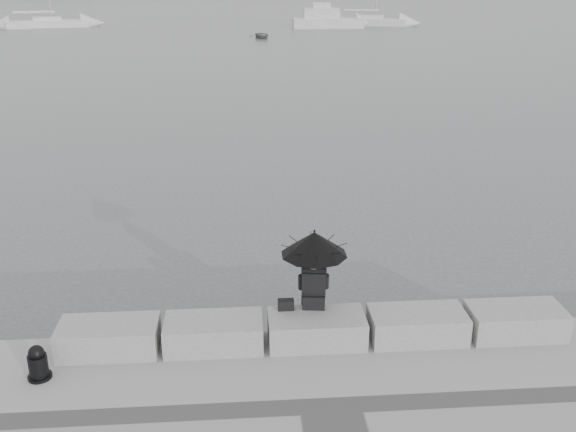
{
  "coord_description": "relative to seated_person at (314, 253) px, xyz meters",
  "views": [
    {
      "loc": [
        -1.18,
        -9.64,
        6.34
      ],
      "look_at": [
        -0.22,
        3.0,
        1.45
      ],
      "focal_mm": 40.0,
      "sensor_mm": 36.0,
      "label": 1
    }
  ],
  "objects": [
    {
      "name": "seated_person",
      "position": [
        0.0,
        0.0,
        0.0
      ],
      "size": [
        1.11,
        1.11,
        1.39
      ],
      "rotation": [
        0.0,
        0.0,
        -0.12
      ],
      "color": "black",
      "rests_on": "stone_block_centre"
    },
    {
      "name": "bag",
      "position": [
        -0.47,
        -0.08,
        -0.9
      ],
      "size": [
        0.27,
        0.15,
        0.17
      ],
      "primitive_type": "cube",
      "color": "black",
      "rests_on": "stone_block_centre"
    },
    {
      "name": "stone_block_far_right",
      "position": [
        3.42,
        -0.35,
        -1.24
      ],
      "size": [
        1.6,
        0.8,
        0.5
      ],
      "primitive_type": "cube",
      "color": "slate",
      "rests_on": "promenade"
    },
    {
      "name": "ground",
      "position": [
        0.02,
        0.1,
        -1.99
      ],
      "size": [
        360.0,
        360.0,
        0.0
      ],
      "primitive_type": "plane",
      "color": "#46494B",
      "rests_on": "ground"
    },
    {
      "name": "dinghy",
      "position": [
        1.18,
        55.71,
        -1.74
      ],
      "size": [
        3.13,
        1.74,
        0.5
      ],
      "primitive_type": "imported",
      "rotation": [
        0.0,
        0.0,
        0.17
      ],
      "color": "slate",
      "rests_on": "ground"
    },
    {
      "name": "sailboat_left",
      "position": [
        -23.13,
        69.76,
        -1.48
      ],
      "size": [
        9.31,
        4.86,
        12.9
      ],
      "rotation": [
        0.0,
        0.0,
        0.29
      ],
      "color": "white",
      "rests_on": "ground"
    },
    {
      "name": "motor_cruiser",
      "position": [
        9.21,
        66.61,
        -1.1
      ],
      "size": [
        8.08,
        2.93,
        4.5
      ],
      "rotation": [
        0.0,
        0.0,
        0.02
      ],
      "color": "white",
      "rests_on": "ground"
    },
    {
      "name": "stone_block_centre",
      "position": [
        0.02,
        -0.35,
        -1.24
      ],
      "size": [
        1.6,
        0.8,
        0.5
      ],
      "primitive_type": "cube",
      "color": "slate",
      "rests_on": "promenade"
    },
    {
      "name": "mooring_bollard",
      "position": [
        -4.31,
        -1.04,
        -1.25
      ],
      "size": [
        0.36,
        0.36,
        0.57
      ],
      "color": "black",
      "rests_on": "promenade"
    },
    {
      "name": "stone_block_left",
      "position": [
        -1.68,
        -0.35,
        -1.24
      ],
      "size": [
        1.6,
        0.8,
        0.5
      ],
      "primitive_type": "cube",
      "color": "slate",
      "rests_on": "promenade"
    },
    {
      "name": "sailboat_right",
      "position": [
        14.83,
        69.44,
        -1.47
      ],
      "size": [
        8.56,
        4.33,
        12.9
      ],
      "rotation": [
        0.0,
        0.0,
        -0.25
      ],
      "color": "white",
      "rests_on": "ground"
    },
    {
      "name": "stone_block_far_left",
      "position": [
        -3.38,
        -0.35,
        -1.24
      ],
      "size": [
        1.6,
        0.8,
        0.5
      ],
      "primitive_type": "cube",
      "color": "slate",
      "rests_on": "promenade"
    },
    {
      "name": "stone_block_right",
      "position": [
        1.72,
        -0.35,
        -1.24
      ],
      "size": [
        1.6,
        0.8,
        0.5
      ],
      "primitive_type": "cube",
      "color": "slate",
      "rests_on": "promenade"
    }
  ]
}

